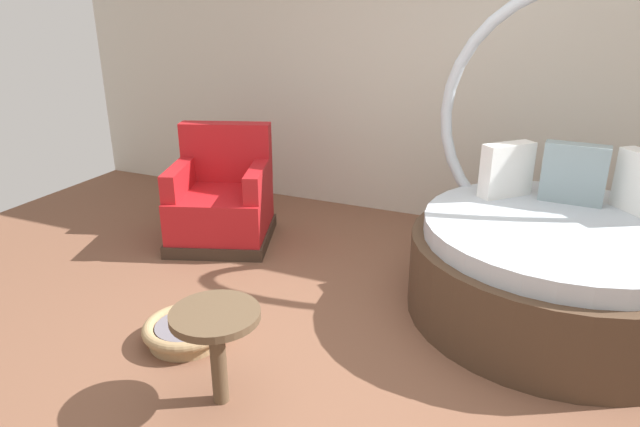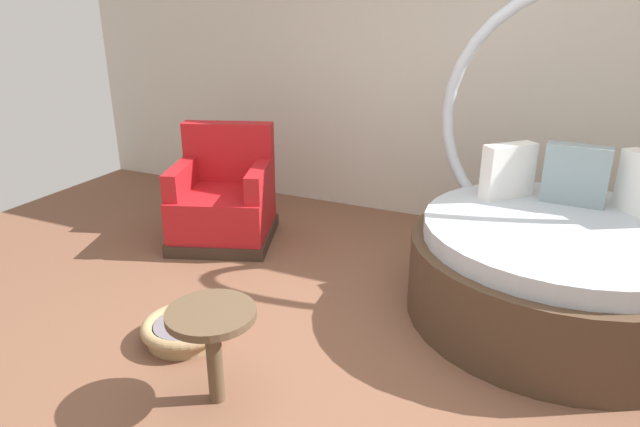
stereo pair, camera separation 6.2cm
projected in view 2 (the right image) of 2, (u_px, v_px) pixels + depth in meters
name	position (u px, v px, depth m)	size (l,w,h in m)	color
ground_plane	(361.00, 372.00, 3.10)	(8.00, 8.00, 0.02)	brown
back_wall	(472.00, 59.00, 4.71)	(8.00, 0.12, 2.88)	beige
round_daybed	(560.00, 253.00, 3.55)	(1.83, 1.83, 2.07)	#473323
red_armchair	(224.00, 201.00, 4.69)	(1.02, 1.02, 0.94)	#38281E
pet_basket	(185.00, 329.00, 3.36)	(0.51, 0.51, 0.13)	#9E7F56
side_table	(212.00, 327.00, 2.73)	(0.44, 0.44, 0.52)	brown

